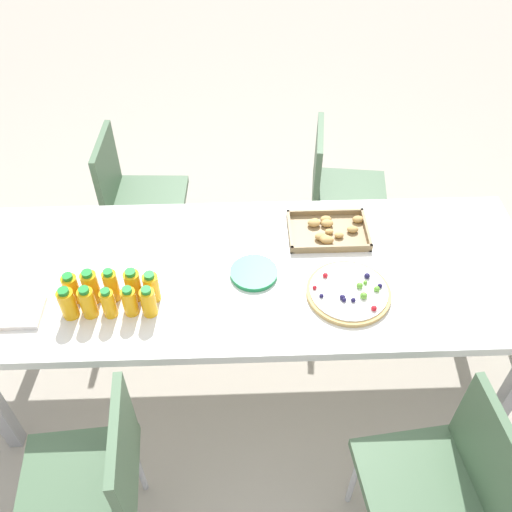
{
  "coord_description": "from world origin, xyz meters",
  "views": [
    {
      "loc": [
        -0.04,
        -1.54,
        2.34
      ],
      "look_at": [
        0.01,
        0.05,
        0.74
      ],
      "focal_mm": 38.64,
      "sensor_mm": 36.0,
      "label": 1
    }
  ],
  "objects_px": {
    "juice_bottle_2": "(109,303)",
    "napkin_stack": "(22,313)",
    "party_table": "(254,279)",
    "plate_stack": "(253,273)",
    "chair_far_left": "(134,193)",
    "juice_bottle_8": "(133,285)",
    "fruit_pizza": "(349,292)",
    "juice_bottle_7": "(111,286)",
    "chair_near_right": "(444,479)",
    "juice_bottle_1": "(88,302)",
    "juice_bottle_0": "(68,303)",
    "juice_bottle_3": "(130,301)",
    "juice_bottle_9": "(151,287)",
    "snack_tray": "(329,231)",
    "juice_bottle_4": "(148,302)",
    "juice_bottle_6": "(91,287)",
    "chair_near_left": "(96,477)",
    "juice_bottle_5": "(72,289)",
    "chair_far_right": "(337,186)"
  },
  "relations": [
    {
      "from": "juice_bottle_2",
      "to": "napkin_stack",
      "type": "bearing_deg",
      "value": 178.22
    },
    {
      "from": "party_table",
      "to": "plate_stack",
      "type": "height_order",
      "value": "plate_stack"
    },
    {
      "from": "chair_far_left",
      "to": "juice_bottle_2",
      "type": "height_order",
      "value": "juice_bottle_2"
    },
    {
      "from": "juice_bottle_8",
      "to": "fruit_pizza",
      "type": "height_order",
      "value": "juice_bottle_8"
    },
    {
      "from": "chair_far_left",
      "to": "juice_bottle_8",
      "type": "xyz_separation_m",
      "value": [
        0.15,
        -0.92,
        0.29
      ]
    },
    {
      "from": "party_table",
      "to": "juice_bottle_7",
      "type": "height_order",
      "value": "juice_bottle_7"
    },
    {
      "from": "chair_near_right",
      "to": "juice_bottle_1",
      "type": "bearing_deg",
      "value": 58.33
    },
    {
      "from": "juice_bottle_0",
      "to": "juice_bottle_3",
      "type": "bearing_deg",
      "value": 1.46
    },
    {
      "from": "juice_bottle_9",
      "to": "snack_tray",
      "type": "xyz_separation_m",
      "value": [
        0.72,
        0.35,
        -0.05
      ]
    },
    {
      "from": "napkin_stack",
      "to": "fruit_pizza",
      "type": "bearing_deg",
      "value": 2.59
    },
    {
      "from": "juice_bottle_2",
      "to": "juice_bottle_4",
      "type": "bearing_deg",
      "value": 0.43
    },
    {
      "from": "juice_bottle_6",
      "to": "party_table",
      "type": "bearing_deg",
      "value": 12.5
    },
    {
      "from": "juice_bottle_1",
      "to": "juice_bottle_6",
      "type": "height_order",
      "value": "juice_bottle_6"
    },
    {
      "from": "chair_far_left",
      "to": "juice_bottle_8",
      "type": "height_order",
      "value": "juice_bottle_8"
    },
    {
      "from": "snack_tray",
      "to": "juice_bottle_3",
      "type": "bearing_deg",
      "value": -152.67
    },
    {
      "from": "chair_near_left",
      "to": "juice_bottle_5",
      "type": "relative_size",
      "value": 6.04
    },
    {
      "from": "fruit_pizza",
      "to": "plate_stack",
      "type": "xyz_separation_m",
      "value": [
        -0.37,
        0.12,
        -0.0
      ]
    },
    {
      "from": "plate_stack",
      "to": "juice_bottle_7",
      "type": "bearing_deg",
      "value": -169.22
    },
    {
      "from": "chair_far_left",
      "to": "plate_stack",
      "type": "height_order",
      "value": "chair_far_left"
    },
    {
      "from": "juice_bottle_5",
      "to": "snack_tray",
      "type": "xyz_separation_m",
      "value": [
        1.02,
        0.34,
        -0.05
      ]
    },
    {
      "from": "juice_bottle_9",
      "to": "napkin_stack",
      "type": "distance_m",
      "value": 0.49
    },
    {
      "from": "juice_bottle_2",
      "to": "juice_bottle_5",
      "type": "xyz_separation_m",
      "value": [
        -0.15,
        0.08,
        0.0
      ]
    },
    {
      "from": "juice_bottle_3",
      "to": "juice_bottle_6",
      "type": "xyz_separation_m",
      "value": [
        -0.15,
        0.07,
        0.01
      ]
    },
    {
      "from": "party_table",
      "to": "plate_stack",
      "type": "bearing_deg",
      "value": -93.64
    },
    {
      "from": "chair_far_right",
      "to": "plate_stack",
      "type": "xyz_separation_m",
      "value": [
        -0.48,
        -0.85,
        0.23
      ]
    },
    {
      "from": "juice_bottle_8",
      "to": "fruit_pizza",
      "type": "distance_m",
      "value": 0.83
    },
    {
      "from": "juice_bottle_0",
      "to": "plate_stack",
      "type": "height_order",
      "value": "juice_bottle_0"
    },
    {
      "from": "juice_bottle_7",
      "to": "juice_bottle_9",
      "type": "relative_size",
      "value": 1.09
    },
    {
      "from": "chair_far_left",
      "to": "chair_near_right",
      "type": "bearing_deg",
      "value": 40.47
    },
    {
      "from": "chair_far_left",
      "to": "plate_stack",
      "type": "relative_size",
      "value": 4.34
    },
    {
      "from": "juice_bottle_8",
      "to": "chair_near_left",
      "type": "bearing_deg",
      "value": -99.03
    },
    {
      "from": "juice_bottle_6",
      "to": "plate_stack",
      "type": "distance_m",
      "value": 0.63
    },
    {
      "from": "chair_far_left",
      "to": "juice_bottle_0",
      "type": "distance_m",
      "value": 1.04
    },
    {
      "from": "juice_bottle_1",
      "to": "napkin_stack",
      "type": "distance_m",
      "value": 0.26
    },
    {
      "from": "juice_bottle_5",
      "to": "juice_bottle_9",
      "type": "bearing_deg",
      "value": -0.67
    },
    {
      "from": "chair_near_left",
      "to": "juice_bottle_0",
      "type": "height_order",
      "value": "juice_bottle_0"
    },
    {
      "from": "juice_bottle_2",
      "to": "snack_tray",
      "type": "relative_size",
      "value": 0.39
    },
    {
      "from": "chair_near_right",
      "to": "chair_far_left",
      "type": "relative_size",
      "value": 1.0
    },
    {
      "from": "chair_near_right",
      "to": "juice_bottle_9",
      "type": "xyz_separation_m",
      "value": [
        -1.01,
        0.64,
        0.28
      ]
    },
    {
      "from": "party_table",
      "to": "juice_bottle_7",
      "type": "relative_size",
      "value": 15.47
    },
    {
      "from": "juice_bottle_0",
      "to": "juice_bottle_7",
      "type": "bearing_deg",
      "value": 28.28
    },
    {
      "from": "juice_bottle_3",
      "to": "juice_bottle_8",
      "type": "xyz_separation_m",
      "value": [
        0.01,
        0.07,
        0.01
      ]
    },
    {
      "from": "juice_bottle_4",
      "to": "juice_bottle_6",
      "type": "xyz_separation_m",
      "value": [
        -0.22,
        0.08,
        0.01
      ]
    },
    {
      "from": "juice_bottle_5",
      "to": "napkin_stack",
      "type": "bearing_deg",
      "value": -160.19
    },
    {
      "from": "party_table",
      "to": "juice_bottle_1",
      "type": "bearing_deg",
      "value": -161.17
    },
    {
      "from": "chair_near_right",
      "to": "juice_bottle_3",
      "type": "bearing_deg",
      "value": 55.17
    },
    {
      "from": "fruit_pizza",
      "to": "plate_stack",
      "type": "relative_size",
      "value": 1.72
    },
    {
      "from": "juice_bottle_0",
      "to": "juice_bottle_9",
      "type": "relative_size",
      "value": 1.03
    },
    {
      "from": "chair_near_right",
      "to": "juice_bottle_0",
      "type": "distance_m",
      "value": 1.45
    },
    {
      "from": "chair_near_left",
      "to": "plate_stack",
      "type": "bearing_deg",
      "value": -42.36
    }
  ]
}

